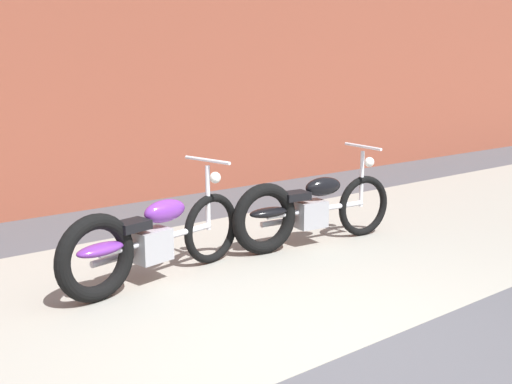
{
  "coord_description": "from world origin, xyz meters",
  "views": [
    {
      "loc": [
        -2.73,
        -2.55,
        1.89
      ],
      "look_at": [
        0.54,
        1.69,
        0.75
      ],
      "focal_mm": 42.32,
      "sensor_mm": 36.0,
      "label": 1
    }
  ],
  "objects": [
    {
      "name": "brick_building_wall",
      "position": [
        0.0,
        5.2,
        2.53
      ],
      "size": [
        36.0,
        0.5,
        5.06
      ],
      "primitive_type": "cube",
      "color": "brown",
      "rests_on": "ground"
    },
    {
      "name": "ground_plane",
      "position": [
        0.0,
        0.0,
        0.0
      ],
      "size": [
        80.0,
        80.0,
        0.0
      ],
      "primitive_type": "plane",
      "color": "#47474C"
    },
    {
      "name": "sidewalk_slab",
      "position": [
        0.0,
        1.75,
        0.0
      ],
      "size": [
        36.0,
        3.5,
        0.01
      ],
      "primitive_type": "cube",
      "color": "gray",
      "rests_on": "ground"
    },
    {
      "name": "motorcycle_purple",
      "position": [
        -0.45,
        1.99,
        0.4
      ],
      "size": [
        1.99,
        0.66,
        1.03
      ],
      "rotation": [
        0.0,
        0.0,
        0.19
      ],
      "color": "black",
      "rests_on": "ground"
    },
    {
      "name": "motorcycle_black",
      "position": [
        1.41,
        1.99,
        0.4
      ],
      "size": [
        2.0,
        0.61,
        1.03
      ],
      "rotation": [
        0.0,
        0.0,
        -0.11
      ],
      "color": "black",
      "rests_on": "ground"
    }
  ]
}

